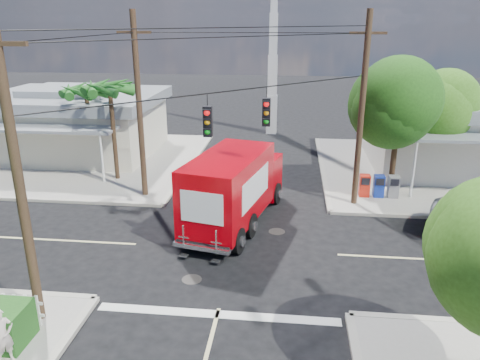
# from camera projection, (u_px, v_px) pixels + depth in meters

# --- Properties ---
(ground) EXTENTS (120.00, 120.00, 0.00)m
(ground) POSITION_uv_depth(u_px,v_px,m) (234.00, 249.00, 18.36)
(ground) COLOR black
(ground) RESTS_ON ground
(sidewalk_ne) EXTENTS (14.12, 14.12, 0.14)m
(sidewalk_ne) POSITION_uv_depth(u_px,v_px,m) (441.00, 172.00, 27.43)
(sidewalk_ne) COLOR gray
(sidewalk_ne) RESTS_ON ground
(sidewalk_nw) EXTENTS (14.12, 14.12, 0.14)m
(sidewalk_nw) POSITION_uv_depth(u_px,v_px,m) (85.00, 160.00, 29.70)
(sidewalk_nw) COLOR gray
(sidewalk_nw) RESTS_ON ground
(road_markings) EXTENTS (32.00, 32.00, 0.01)m
(road_markings) POSITION_uv_depth(u_px,v_px,m) (229.00, 268.00, 16.98)
(road_markings) COLOR beige
(road_markings) RESTS_ON ground
(building_ne) EXTENTS (11.80, 10.20, 4.50)m
(building_ne) POSITION_uv_depth(u_px,v_px,m) (469.00, 131.00, 27.54)
(building_ne) COLOR beige
(building_ne) RESTS_ON sidewalk_ne
(building_nw) EXTENTS (10.80, 10.20, 4.30)m
(building_nw) POSITION_uv_depth(u_px,v_px,m) (76.00, 121.00, 30.60)
(building_nw) COLOR beige
(building_nw) RESTS_ON sidewalk_nw
(radio_tower) EXTENTS (0.80, 0.80, 17.00)m
(radio_tower) POSITION_uv_depth(u_px,v_px,m) (273.00, 60.00, 35.26)
(radio_tower) COLOR silver
(radio_tower) RESTS_ON ground
(tree_ne_front) EXTENTS (4.21, 4.14, 6.66)m
(tree_ne_front) POSITION_uv_depth(u_px,v_px,m) (400.00, 103.00, 22.41)
(tree_ne_front) COLOR #422D1C
(tree_ne_front) RESTS_ON sidewalk_ne
(tree_ne_back) EXTENTS (3.77, 3.66, 5.82)m
(tree_ne_back) POSITION_uv_depth(u_px,v_px,m) (441.00, 108.00, 24.39)
(tree_ne_back) COLOR #422D1C
(tree_ne_back) RESTS_ON sidewalk_ne
(palm_nw_front) EXTENTS (3.01, 3.08, 5.59)m
(palm_nw_front) POSITION_uv_depth(u_px,v_px,m) (110.00, 90.00, 24.55)
(palm_nw_front) COLOR #422D1C
(palm_nw_front) RESTS_ON sidewalk_nw
(palm_nw_back) EXTENTS (3.01, 3.08, 5.19)m
(palm_nw_back) POSITION_uv_depth(u_px,v_px,m) (86.00, 92.00, 26.29)
(palm_nw_back) COLOR #422D1C
(palm_nw_back) RESTS_ON sidewalk_nw
(utility_poles) EXTENTS (12.00, 10.68, 9.00)m
(utility_poles) POSITION_uv_depth(u_px,v_px,m) (199.00, 123.00, 18.51)
(utility_poles) COLOR #473321
(utility_poles) RESTS_ON ground
(vending_boxes) EXTENTS (1.90, 0.50, 1.10)m
(vending_boxes) POSITION_uv_depth(u_px,v_px,m) (379.00, 186.00, 23.29)
(vending_boxes) COLOR red
(vending_boxes) RESTS_ON sidewalk_ne
(delivery_truck) EXTENTS (3.93, 7.91, 3.29)m
(delivery_truck) POSITION_uv_depth(u_px,v_px,m) (234.00, 188.00, 20.19)
(delivery_truck) COLOR black
(delivery_truck) RESTS_ON ground
(pedestrian) EXTENTS (0.65, 0.69, 1.57)m
(pedestrian) POSITION_uv_depth(u_px,v_px,m) (2.00, 337.00, 11.88)
(pedestrian) COLOR beige
(pedestrian) RESTS_ON sidewalk_sw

